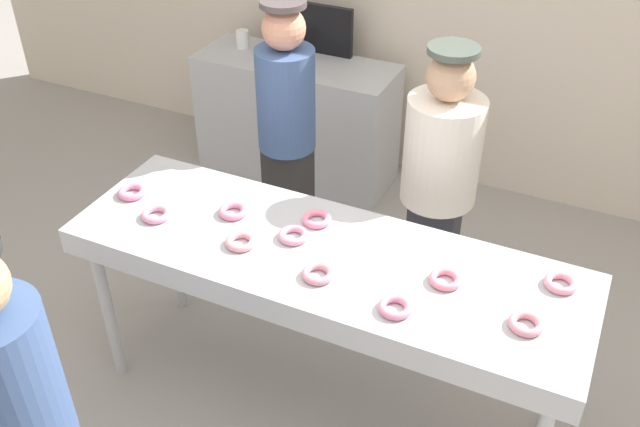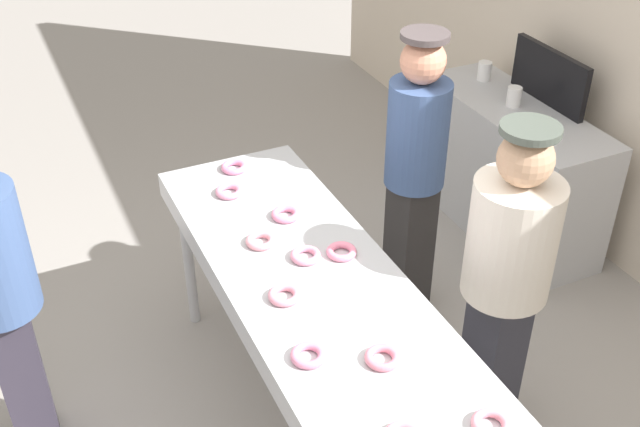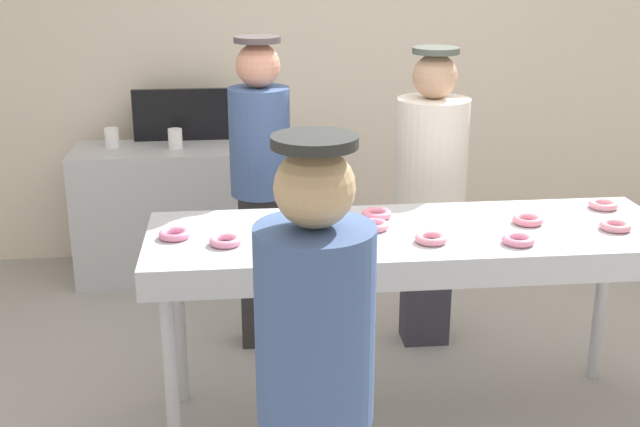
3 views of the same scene
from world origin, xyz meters
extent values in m
cube|color=#B7BABF|center=(0.00, 0.00, 0.86)|extent=(2.23, 0.71, 0.12)
cube|color=slate|center=(0.00, 0.00, 0.88)|extent=(1.89, 0.50, 0.07)
cylinder|color=#B7BABF|center=(-1.01, -0.28, 0.40)|extent=(0.06, 0.06, 0.79)
cylinder|color=#B7BABF|center=(-1.01, 0.28, 0.40)|extent=(0.06, 0.06, 0.79)
torus|color=pink|center=(-0.16, 0.03, 0.93)|extent=(0.17, 0.17, 0.03)
torus|color=pink|center=(0.52, 0.03, 0.93)|extent=(0.18, 0.18, 0.03)
torus|color=pink|center=(0.39, -0.21, 0.93)|extent=(0.18, 0.18, 0.03)
torus|color=pink|center=(-0.78, -0.09, 0.93)|extent=(0.18, 0.18, 0.03)
torus|color=pink|center=(-0.48, 0.07, 0.93)|extent=(0.18, 0.18, 0.03)
torus|color=pink|center=(-0.99, 0.01, 0.93)|extent=(0.18, 0.18, 0.03)
torus|color=pink|center=(0.05, -0.16, 0.93)|extent=(0.15, 0.15, 0.03)
torus|color=pink|center=(-0.34, -0.11, 0.93)|extent=(0.18, 0.18, 0.03)
torus|color=pink|center=(-0.12, 0.18, 0.93)|extent=(0.16, 0.16, 0.03)
torus|color=pink|center=(0.93, 0.20, 0.93)|extent=(0.17, 0.17, 0.03)
cube|color=#30303B|center=(0.26, 0.76, 0.40)|extent=(0.24, 0.18, 0.80)
cylinder|color=silver|center=(0.26, 0.76, 1.06)|extent=(0.37, 0.37, 0.53)
sphere|color=tan|center=(0.26, 0.76, 1.44)|extent=(0.22, 0.22, 0.22)
cylinder|color=#464E46|center=(0.26, 0.76, 1.57)|extent=(0.23, 0.23, 0.03)
cube|color=#2A2829|center=(-0.61, 0.84, 0.42)|extent=(0.24, 0.18, 0.84)
cylinder|color=#3F598C|center=(-0.61, 0.84, 1.12)|extent=(0.31, 0.31, 0.55)
sphere|color=tan|center=(-0.61, 0.84, 1.50)|extent=(0.22, 0.22, 0.22)
cylinder|color=#4D4445|center=(-0.61, 0.84, 1.62)|extent=(0.23, 0.23, 0.03)
cube|color=#342F3D|center=(-0.53, -1.18, 0.40)|extent=(0.24, 0.18, 0.80)
cube|color=#B7BABF|center=(-1.06, 1.83, 0.43)|extent=(1.37, 0.51, 0.85)
cylinder|color=white|center=(-1.49, 1.89, 0.91)|extent=(0.09, 0.09, 0.12)
cylinder|color=white|center=(-1.10, 1.83, 0.91)|extent=(0.09, 0.09, 0.12)
cube|color=black|center=(-1.06, 2.04, 1.02)|extent=(0.63, 0.04, 0.33)
camera|label=1|loc=(0.98, -2.12, 2.78)|focal=40.02mm
camera|label=2|loc=(2.23, -1.02, 2.89)|focal=43.12mm
camera|label=3|loc=(-0.73, -3.18, 2.07)|focal=45.80mm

